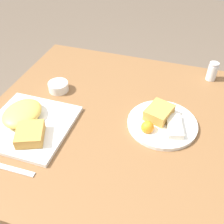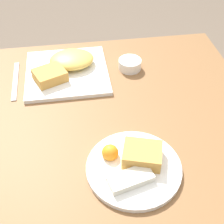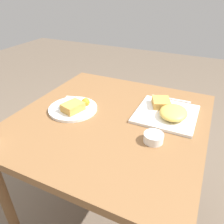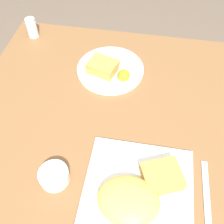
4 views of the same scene
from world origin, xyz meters
name	(u,v)px [view 4 (image 4 of 4)]	position (x,y,z in m)	size (l,w,h in m)	color
ground_plane	(108,197)	(0.00, 0.00, 0.00)	(8.00, 8.00, 0.00)	brown
dining_table	(105,131)	(0.00, 0.00, 0.68)	(0.91, 0.89, 0.78)	brown
plate_square_near	(138,193)	(0.13, -0.25, 0.80)	(0.28, 0.28, 0.06)	white
plate_oval_far	(110,68)	(-0.02, 0.20, 0.79)	(0.24, 0.24, 0.05)	white
sauce_ramekin	(54,176)	(-0.09, -0.24, 0.79)	(0.08, 0.08, 0.04)	white
salt_shaker	(32,29)	(-0.37, 0.35, 0.81)	(0.04, 0.04, 0.08)	white
butter_knife	(207,199)	(0.31, -0.23, 0.78)	(0.02, 0.21, 0.00)	silver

